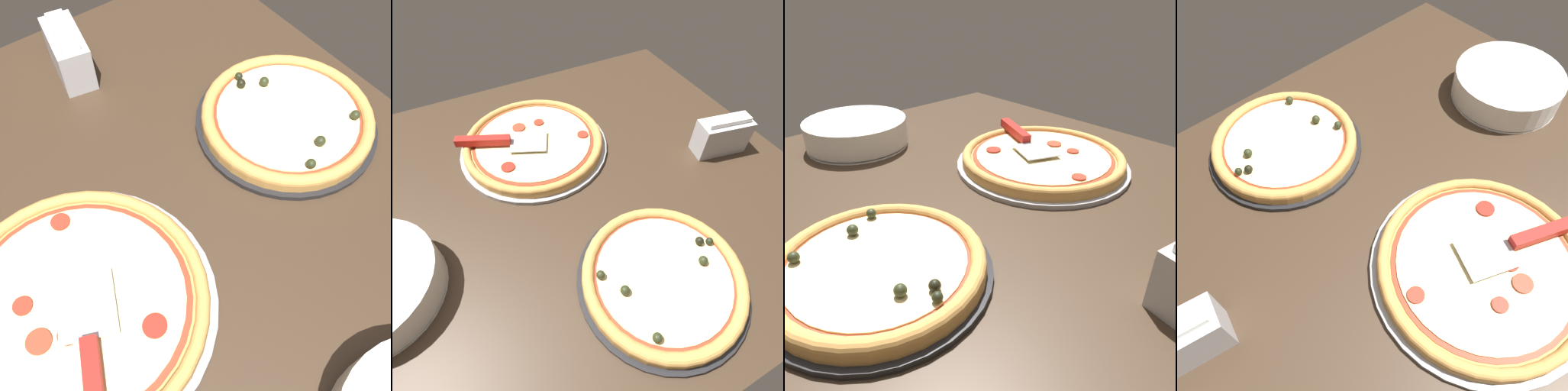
# 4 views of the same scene
# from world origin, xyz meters

# --- Properties ---
(ground_plane) EXTENTS (1.20, 1.03, 0.04)m
(ground_plane) POSITION_xyz_m (0.00, 0.00, -0.02)
(ground_plane) COLOR #38281C
(pizza_pan_front) EXTENTS (0.40, 0.40, 0.01)m
(pizza_pan_front) POSITION_xyz_m (-0.00, -0.17, 0.01)
(pizza_pan_front) COLOR #939399
(pizza_pan_front) RESTS_ON ground_plane
(pizza_front) EXTENTS (0.37, 0.37, 0.03)m
(pizza_front) POSITION_xyz_m (-0.00, -0.17, 0.02)
(pizza_front) COLOR #C68E47
(pizza_front) RESTS_ON pizza_pan_front
(pizza_pan_back) EXTENTS (0.33, 0.33, 0.01)m
(pizza_pan_back) POSITION_xyz_m (-0.08, 0.31, 0.01)
(pizza_pan_back) COLOR black
(pizza_pan_back) RESTS_ON ground_plane
(pizza_back) EXTENTS (0.31, 0.31, 0.04)m
(pizza_back) POSITION_xyz_m (-0.08, 0.31, 0.02)
(pizza_back) COLOR #C68E47
(pizza_back) RESTS_ON pizza_pan_back
(serving_spatula) EXTENTS (0.24, 0.14, 0.02)m
(serving_spatula) POSITION_xyz_m (0.10, -0.20, 0.04)
(serving_spatula) COLOR #B7B7BC
(serving_spatula) RESTS_ON pizza_front
(napkin_holder) EXTENTS (0.15, 0.09, 0.10)m
(napkin_holder) POSITION_xyz_m (-0.44, 0.06, 0.05)
(napkin_holder) COLOR #B2B2B7
(napkin_holder) RESTS_ON ground_plane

